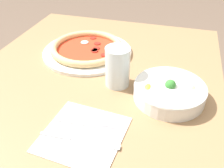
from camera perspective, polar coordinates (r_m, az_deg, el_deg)
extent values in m
cube|color=#99724C|center=(0.84, -4.74, -0.05)|extent=(1.08, 0.85, 0.03)
cylinder|color=olive|center=(1.53, -10.61, 0.35)|extent=(0.06, 0.06, 0.73)
cylinder|color=olive|center=(1.41, 16.57, -4.25)|extent=(0.06, 0.06, 0.73)
cylinder|color=white|center=(0.99, -5.64, 7.37)|extent=(0.34, 0.34, 0.01)
torus|color=#DBB77A|center=(0.98, -5.71, 8.35)|extent=(0.28, 0.28, 0.03)
cylinder|color=red|center=(0.99, -5.67, 7.83)|extent=(0.25, 0.25, 0.01)
cylinder|color=maroon|center=(1.07, -4.35, 10.47)|extent=(0.03, 0.03, 0.00)
cylinder|color=maroon|center=(0.97, -4.07, 7.76)|extent=(0.03, 0.03, 0.00)
cylinder|color=maroon|center=(0.97, -3.98, 7.55)|extent=(0.03, 0.03, 0.00)
cylinder|color=maroon|center=(0.99, -3.57, 8.16)|extent=(0.03, 0.03, 0.00)
cylinder|color=maroon|center=(0.94, -2.05, 6.71)|extent=(0.03, 0.03, 0.00)
cylinder|color=maroon|center=(1.02, -3.38, 9.23)|extent=(0.03, 0.03, 0.00)
ellipsoid|color=silver|center=(0.93, -0.48, 6.56)|extent=(0.03, 0.03, 0.01)
ellipsoid|color=silver|center=(1.04, -6.27, 9.48)|extent=(0.03, 0.03, 0.01)
cylinder|color=white|center=(0.76, 12.95, -1.78)|extent=(0.21, 0.21, 0.05)
torus|color=white|center=(0.75, 13.14, -0.63)|extent=(0.21, 0.21, 0.01)
ellipsoid|color=tan|center=(0.80, 18.13, 0.48)|extent=(0.04, 0.04, 0.02)
ellipsoid|color=tan|center=(0.74, 10.77, -0.72)|extent=(0.04, 0.03, 0.02)
ellipsoid|color=#998466|center=(0.77, 17.81, -0.70)|extent=(0.04, 0.03, 0.02)
ellipsoid|color=tan|center=(0.74, 7.20, -1.08)|extent=(0.03, 0.04, 0.02)
ellipsoid|color=tan|center=(0.76, 17.79, -1.07)|extent=(0.04, 0.03, 0.02)
sphere|color=#388433|center=(0.74, 13.21, -0.18)|extent=(0.03, 0.03, 0.03)
ellipsoid|color=yellow|center=(0.73, 8.16, -0.89)|extent=(0.04, 0.02, 0.02)
cube|color=white|center=(0.65, -6.59, -11.31)|extent=(0.21, 0.21, 0.00)
cube|color=silver|center=(0.67, -7.97, -8.86)|extent=(0.01, 0.13, 0.00)
cube|color=silver|center=(0.65, -0.22, -10.66)|extent=(0.00, 0.06, 0.00)
cube|color=silver|center=(0.65, -0.13, -10.40)|extent=(0.00, 0.06, 0.00)
cube|color=silver|center=(0.65, -0.05, -10.14)|extent=(0.00, 0.06, 0.00)
cube|color=silver|center=(0.66, 0.04, -9.88)|extent=(0.00, 0.06, 0.00)
cube|color=silver|center=(0.65, -12.63, -11.53)|extent=(0.01, 0.08, 0.01)
cube|color=silver|center=(0.62, -3.80, -13.37)|extent=(0.02, 0.12, 0.00)
cylinder|color=silver|center=(0.78, 1.27, 3.94)|extent=(0.08, 0.08, 0.13)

